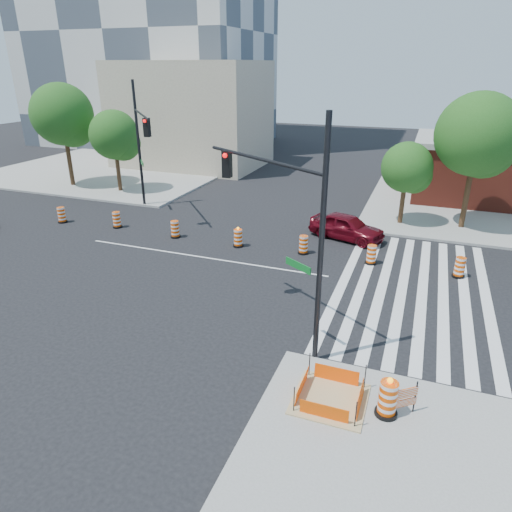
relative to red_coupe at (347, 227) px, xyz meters
The scene contains 22 objects.
ground 8.85m from the red_coupe, 140.76° to the right, with size 120.00×120.00×0.00m, color black.
sidewalk_nw 27.77m from the red_coupe, 153.42° to the left, with size 22.00×22.00×0.15m, color gray.
crosswalk_east 6.98m from the red_coupe, 53.56° to the right, with size 6.75×13.50×0.01m.
lane_centerline 8.85m from the red_coupe, 140.76° to the right, with size 14.00×0.12×0.01m, color silver.
excavation_pit 14.75m from the red_coupe, 81.54° to the right, with size 2.20×2.20×0.90m.
beige_midrise 25.34m from the red_coupe, 138.91° to the left, with size 14.00×10.00×10.00m, color tan.
red_coupe is the anchor object (origin of this frame).
signal_pole_se 12.36m from the red_coupe, 91.48° to the right, with size 5.42×3.47×8.33m.
signal_pole_nw 14.73m from the red_coupe, behind, with size 4.35×5.02×8.59m.
pit_drum 15.12m from the red_coupe, 75.29° to the right, with size 0.67×0.67×1.31m.
barricade 15.09m from the red_coupe, 73.60° to the right, with size 0.76×0.60×1.08m.
tree_north_a 25.06m from the red_coupe, 169.38° to the left, with size 4.94×4.94×8.39m.
tree_north_b 20.03m from the red_coupe, 167.17° to the left, with size 3.81×3.81×6.48m.
tree_north_c 5.59m from the red_coupe, 53.86° to the left, with size 3.17×3.13×5.32m.
tree_north_d 9.26m from the red_coupe, 33.93° to the left, with size 4.89×4.89×8.32m.
median_drum_0 18.46m from the red_coupe, 168.94° to the right, with size 0.60×0.60×1.02m.
median_drum_1 14.43m from the red_coupe, 167.57° to the right, with size 0.60×0.60×1.02m.
median_drum_2 10.27m from the red_coupe, 160.81° to the right, with size 0.60×0.60×1.02m.
median_drum_3 6.54m from the red_coupe, 148.39° to the right, with size 0.60×0.60×1.18m.
median_drum_4 3.61m from the red_coupe, 119.84° to the right, with size 0.60×0.60×1.02m.
median_drum_5 3.76m from the red_coupe, 59.62° to the right, with size 0.60×0.60×1.02m.
median_drum_6 7.01m from the red_coupe, 28.63° to the right, with size 0.60×0.60×1.02m.
Camera 1 is at (10.82, -20.28, 9.68)m, focal length 32.00 mm.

